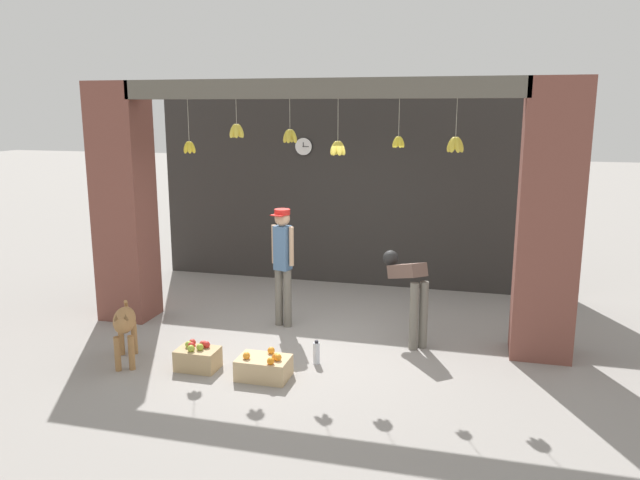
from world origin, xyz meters
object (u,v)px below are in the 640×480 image
Objects in this scene: water_bottle at (317,353)px; dog at (124,324)px; fruit_crate_oranges at (264,367)px; fruit_crate_apples at (198,357)px; worker_stooping at (409,286)px; wall_clock at (304,147)px; shopkeeper at (283,258)px.

dog is at bearing -165.57° from water_bottle.
dog is 1.51× the size of fruit_crate_oranges.
worker_stooping is at bearing 33.36° from fruit_crate_apples.
fruit_crate_oranges is (-1.40, -1.50, -0.62)m from worker_stooping.
water_bottle is (1.28, 0.49, -0.01)m from fruit_crate_apples.
fruit_crate_apples is at bearing 177.24° from fruit_crate_oranges.
worker_stooping reaches higher than fruit_crate_oranges.
worker_stooping is 2.36× the size of fruit_crate_apples.
fruit_crate_apples is (-0.82, 0.04, 0.01)m from fruit_crate_oranges.
wall_clock is (1.02, 3.98, 1.82)m from dog.
fruit_crate_apples is 1.65× the size of water_bottle.
worker_stooping is at bearing -170.39° from shopkeeper.
wall_clock is at bearing -65.59° from shopkeeper.
shopkeeper reaches higher than water_bottle.
dog is 3.02× the size of water_bottle.
worker_stooping reaches higher than dog.
fruit_crate_apples is at bearing -91.99° from wall_clock.
wall_clock reaches higher than fruit_crate_oranges.
wall_clock is (-0.68, 3.95, 2.18)m from fruit_crate_oranges.
dog is 4.49m from wall_clock.
worker_stooping is 1.48m from water_bottle.
shopkeeper is 1.90m from fruit_crate_oranges.
dog is 2.24m from shopkeeper.
dog reaches higher than fruit_crate_apples.
fruit_crate_oranges is at bearing 116.09° from shopkeeper.
worker_stooping is 2.73m from fruit_crate_apples.
fruit_crate_oranges is 0.70m from water_bottle.
worker_stooping reaches higher than fruit_crate_apples.
wall_clock is (-2.09, 2.45, 1.57)m from worker_stooping.
water_bottle is 4.21m from wall_clock.
wall_clock is at bearing 99.81° from fruit_crate_oranges.
fruit_crate_oranges is 1.21× the size of fruit_crate_apples.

